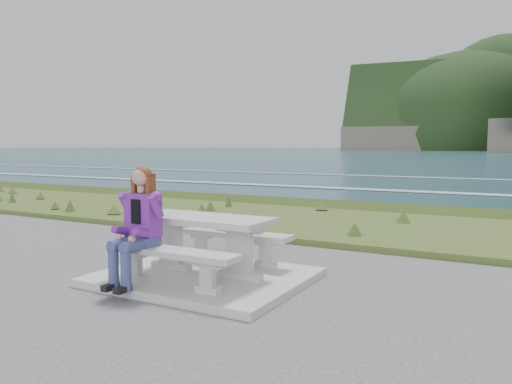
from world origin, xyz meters
TOP-DOWN VIEW (x-y plane):
  - concrete_slab at (0.00, 0.00)m, footprint 2.60×2.10m
  - picnic_table at (0.00, 0.00)m, footprint 1.80×0.75m
  - bench_landward at (0.00, -0.70)m, footprint 1.80×0.35m
  - bench_seaward at (0.00, 0.70)m, footprint 1.80×0.35m
  - grass_verge at (0.00, 5.00)m, footprint 160.00×4.50m
  - shore_drop at (0.00, 7.90)m, footprint 160.00×0.80m
  - ocean at (0.00, 25.09)m, footprint 1600.00×1600.00m
  - seated_woman at (-0.41, -0.84)m, footprint 0.41×0.71m

SIDE VIEW (x-z plane):
  - ocean at x=0.00m, z-range -1.79..-1.70m
  - grass_verge at x=0.00m, z-range -0.11..0.11m
  - shore_drop at x=0.00m, z-range -1.10..1.10m
  - concrete_slab at x=0.00m, z-range 0.00..0.10m
  - bench_landward at x=0.00m, z-range 0.22..0.67m
  - bench_seaward at x=0.00m, z-range 0.22..0.67m
  - seated_woman at x=-0.41m, z-range -0.09..1.33m
  - picnic_table at x=0.00m, z-range 0.31..1.06m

